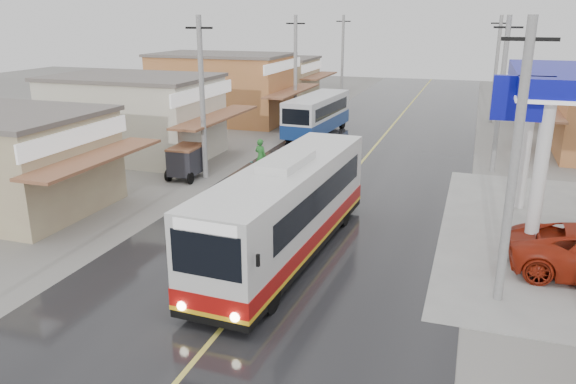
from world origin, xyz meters
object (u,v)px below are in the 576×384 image
Objects in this scene: tricycle_near at (186,160)px; second_bus at (317,114)px; cyclist at (262,167)px; coach_bus at (288,209)px.

second_bus is at bearing 72.49° from tricycle_near.
second_bus is 3.71× the size of tricycle_near.
tricycle_near is at bearing -100.70° from second_bus.
second_bus is 3.74× the size of cyclist.
coach_bus is at bearing -73.12° from second_bus.
coach_bus is at bearing -45.93° from tricycle_near.
second_bus reaches higher than tricycle_near.
second_bus is at bearing 108.01° from cyclist.
cyclist is at bearing 119.58° from coach_bus.
coach_bus is 5.09× the size of tricycle_near.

